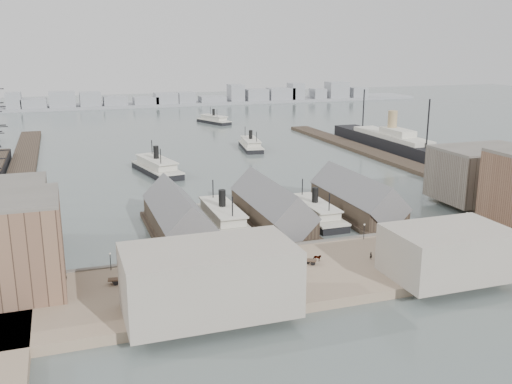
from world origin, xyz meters
name	(u,v)px	position (x,y,z in m)	size (l,w,h in m)	color
ground	(295,244)	(0.00, 0.00, 0.00)	(900.00, 900.00, 0.00)	#4B5756
quay	(332,270)	(0.00, -20.00, 1.00)	(180.00, 30.00, 2.00)	#86705A
seawall	(304,247)	(0.00, -5.20, 1.15)	(180.00, 1.20, 2.30)	#59544C
west_wharf	(21,175)	(-68.00, 100.00, 0.80)	(10.00, 220.00, 1.60)	#2D231C
east_wharf	(381,156)	(78.00, 90.00, 0.80)	(10.00, 180.00, 1.60)	#2D231C
ferry_shed_west	(177,218)	(-26.00, 16.88, 4.64)	(14.00, 42.00, 12.60)	#2D231C
ferry_shed_center	(272,208)	(0.00, 16.88, 4.64)	(14.00, 42.00, 12.60)	#2D231C
ferry_shed_east	(357,200)	(26.00, 16.88, 4.64)	(14.00, 42.00, 12.60)	#2D231C
warehouse_east_back	(483,174)	(68.00, 15.00, 9.50)	(28.00, 20.00, 15.00)	#60564C
street_bldg_center	(448,252)	(20.00, -32.00, 7.00)	(24.00, 16.00, 10.00)	gray
street_bldg_west	(209,279)	(-30.00, -32.00, 8.00)	(30.00, 16.00, 12.00)	gray
lamp_post_far_w	(110,258)	(-45.00, -7.00, 4.71)	(0.44, 0.44, 3.92)	black
lamp_post_near_w	(247,242)	(-15.00, -7.00, 4.71)	(0.44, 0.44, 3.92)	black
lamp_post_near_e	(364,229)	(15.00, -7.00, 4.71)	(0.44, 0.44, 3.92)	black
lamp_post_far_e	(467,217)	(45.00, -7.00, 4.71)	(0.44, 0.44, 3.92)	black
far_shore	(127,102)	(-2.07, 334.14, 3.91)	(500.00, 40.00, 15.72)	gray
ferry_docked_west	(222,217)	(-13.00, 20.26, 2.51)	(8.99, 29.97, 10.70)	black
ferry_docked_east	(315,212)	(13.00, 17.11, 2.32)	(8.30, 27.68, 9.89)	black
ferry_open_near	(157,167)	(-19.21, 90.43, 2.65)	(15.83, 32.90, 11.29)	black
ferry_open_mid	(251,144)	(31.01, 127.71, 2.22)	(11.88, 27.45, 9.48)	black
ferry_open_far	(214,120)	(37.52, 219.46, 2.21)	(17.06, 27.47, 9.43)	black
ocean_steamer	(391,142)	(92.00, 104.14, 3.93)	(12.51, 91.45, 18.29)	black
tram	(440,233)	(31.80, -14.05, 4.02)	(4.67, 11.41, 3.94)	black
horse_cart_left	(124,279)	(-43.08, -14.37, 2.81)	(4.78, 2.06, 1.60)	black
horse_cart_center	(315,259)	(-2.63, -16.99, 2.79)	(4.74, 3.43, 1.53)	black
horse_cart_right	(392,256)	(14.30, -20.54, 2.76)	(4.62, 1.83, 1.44)	black
pedestrian_0	(66,276)	(-54.06, -9.22, 2.90)	(0.66, 0.48, 1.80)	black
pedestrian_1	(186,289)	(-32.54, -23.19, 2.78)	(0.76, 0.59, 1.56)	black
pedestrian_2	(247,252)	(-15.20, -8.00, 2.85)	(1.09, 0.63, 1.69)	black
pedestrian_3	(304,272)	(-7.94, -23.01, 2.89)	(1.04, 0.43, 1.78)	black
pedestrian_4	(295,254)	(-5.59, -13.05, 2.90)	(0.88, 0.57, 1.79)	black
pedestrian_5	(371,256)	(9.82, -19.32, 2.84)	(0.61, 0.45, 1.69)	black
pedestrian_6	(406,235)	(24.97, -9.90, 2.88)	(0.85, 0.66, 1.76)	black
pedestrian_7	(474,249)	(34.11, -23.35, 2.86)	(1.11, 0.64, 1.71)	black
pedestrian_8	(453,235)	(35.78, -13.70, 2.84)	(0.98, 0.41, 1.68)	black
pedestrian_10	(298,253)	(-4.74, -12.49, 2.79)	(0.93, 0.39, 1.58)	black
pedestrian_11	(390,255)	(13.86, -20.52, 2.83)	(1.07, 0.62, 1.66)	black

